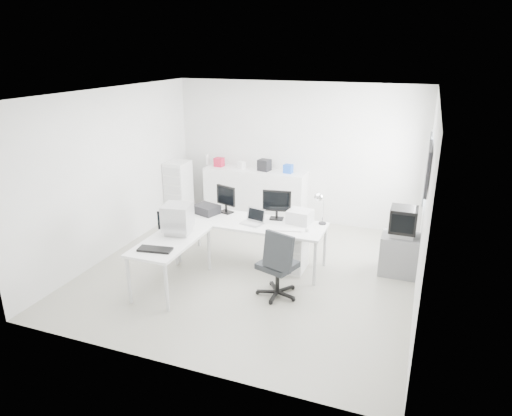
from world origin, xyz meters
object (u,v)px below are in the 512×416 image
(lcd_monitor_small, at_px, (226,199))
(lcd_monitor_large, at_px, (277,205))
(crt_monitor, at_px, (178,220))
(office_chair, at_px, (278,262))
(laptop, at_px, (252,218))
(sideboard, at_px, (255,194))
(filing_cabinet, at_px, (179,190))
(side_desk, at_px, (172,263))
(crt_tv, at_px, (403,222))
(laser_printer, at_px, (300,217))
(main_desk, at_px, (251,243))
(inkjet_printer, at_px, (206,209))
(drawer_pedestal, at_px, (293,252))
(tv_cabinet, at_px, (399,255))

(lcd_monitor_small, xyz_separation_m, lcd_monitor_large, (0.90, 0.00, -0.00))
(crt_monitor, bearing_deg, office_chair, -9.43)
(laptop, xyz_separation_m, sideboard, (-0.74, 2.12, -0.33))
(lcd_monitor_small, distance_m, filing_cabinet, 2.10)
(side_desk, bearing_deg, crt_tv, 26.84)
(laser_printer, xyz_separation_m, office_chair, (-0.03, -1.04, -0.32))
(main_desk, bearing_deg, lcd_monitor_large, 35.54)
(laptop, bearing_deg, crt_tv, 29.28)
(inkjet_printer, relative_size, sideboard, 0.19)
(office_chair, xyz_separation_m, sideboard, (-1.41, 2.84, -0.00))
(laptop, bearing_deg, sideboard, 123.63)
(lcd_monitor_small, relative_size, office_chair, 0.46)
(drawer_pedestal, height_order, sideboard, sideboard)
(main_desk, relative_size, crt_tv, 4.80)
(lcd_monitor_large, xyz_separation_m, filing_cabinet, (-2.54, 1.26, -0.38))
(side_desk, xyz_separation_m, laser_printer, (1.60, 1.32, 0.48))
(side_desk, bearing_deg, sideboard, 87.02)
(laser_printer, distance_m, crt_tv, 1.59)
(inkjet_printer, bearing_deg, drawer_pedestal, 16.83)
(laptop, bearing_deg, main_desk, 131.01)
(filing_cabinet, bearing_deg, main_desk, -34.53)
(laser_printer, height_order, sideboard, sideboard)
(laser_printer, bearing_deg, tv_cabinet, 16.97)
(crt_monitor, bearing_deg, side_desk, -100.37)
(drawer_pedestal, relative_size, laptop, 1.81)
(main_desk, relative_size, office_chair, 2.25)
(drawer_pedestal, bearing_deg, crt_monitor, -149.86)
(drawer_pedestal, relative_size, lcd_monitor_small, 1.24)
(laptop, relative_size, sideboard, 0.16)
(side_desk, xyz_separation_m, inkjet_printer, (0.00, 1.20, 0.45))
(side_desk, height_order, sideboard, sideboard)
(side_desk, relative_size, sideboard, 0.66)
(side_desk, bearing_deg, office_chair, 9.97)
(main_desk, xyz_separation_m, tv_cabinet, (2.31, 0.50, -0.05))
(main_desk, xyz_separation_m, filing_cabinet, (-2.19, 1.51, 0.23))
(inkjet_printer, bearing_deg, lcd_monitor_small, 45.24)
(inkjet_printer, height_order, office_chair, office_chair)
(drawer_pedestal, bearing_deg, lcd_monitor_small, 170.91)
(laptop, distance_m, office_chair, 1.04)
(laptop, relative_size, crt_monitor, 0.74)
(sideboard, bearing_deg, side_desk, -92.98)
(drawer_pedestal, relative_size, office_chair, 0.56)
(laser_printer, height_order, crt_monitor, crt_monitor)
(inkjet_printer, bearing_deg, crt_tv, 25.87)
(crt_monitor, bearing_deg, laser_printer, 23.40)
(lcd_monitor_large, bearing_deg, filing_cabinet, 144.93)
(drawer_pedestal, bearing_deg, side_desk, -143.43)
(inkjet_printer, height_order, lcd_monitor_small, lcd_monitor_small)
(main_desk, xyz_separation_m, sideboard, (-0.69, 2.02, 0.15))
(inkjet_printer, bearing_deg, tv_cabinet, 25.87)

